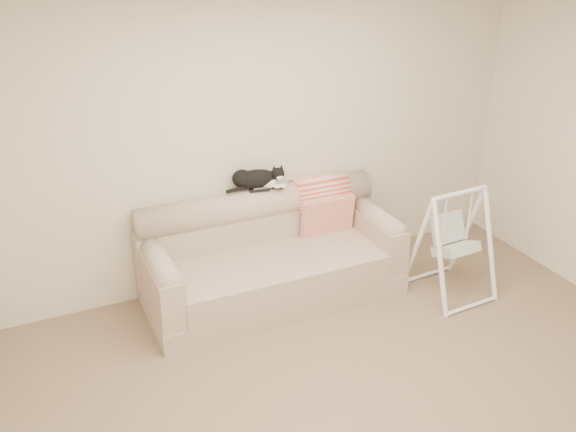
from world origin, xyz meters
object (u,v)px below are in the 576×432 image
(sofa, at_px, (270,258))
(tuxedo_cat, at_px, (257,179))
(baby_swing, at_px, (453,243))
(remote_a, at_px, (259,189))
(remote_b, at_px, (274,187))

(sofa, relative_size, tuxedo_cat, 4.16)
(sofa, height_order, baby_swing, baby_swing)
(sofa, xyz_separation_m, remote_a, (0.00, 0.22, 0.56))
(remote_a, bearing_deg, baby_swing, -30.98)
(tuxedo_cat, xyz_separation_m, baby_swing, (1.45, -0.90, -0.51))
(sofa, xyz_separation_m, baby_swing, (1.45, -0.65, 0.14))
(remote_a, relative_size, remote_b, 1.05)
(remote_a, bearing_deg, tuxedo_cat, 100.88)
(remote_b, height_order, baby_swing, baby_swing)
(remote_b, relative_size, baby_swing, 0.18)
(sofa, distance_m, baby_swing, 1.59)
(remote_b, bearing_deg, remote_a, -176.15)
(remote_b, relative_size, tuxedo_cat, 0.33)
(remote_b, xyz_separation_m, tuxedo_cat, (-0.15, 0.03, 0.09))
(remote_b, bearing_deg, tuxedo_cat, 170.09)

